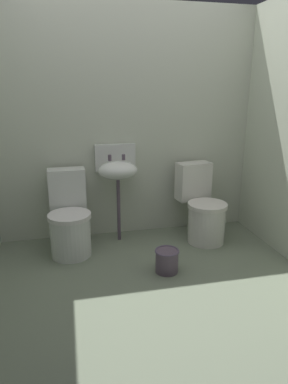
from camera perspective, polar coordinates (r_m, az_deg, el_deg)
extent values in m
cube|color=slate|center=(2.94, 1.19, -15.45)|extent=(3.08, 2.56, 0.08)
cube|color=beige|center=(3.61, -3.04, 11.07)|extent=(3.08, 0.10, 2.34)
cylinder|color=silver|center=(3.34, -12.11, -7.29)|extent=(0.39, 0.39, 0.38)
cylinder|color=silver|center=(3.26, -12.34, -3.91)|extent=(0.41, 0.41, 0.04)
cube|color=silver|center=(3.49, -12.69, 0.57)|extent=(0.36, 0.19, 0.40)
cylinder|color=silver|center=(3.60, 10.36, -5.35)|extent=(0.44, 0.44, 0.38)
cylinder|color=silver|center=(3.52, 10.54, -2.19)|extent=(0.46, 0.46, 0.04)
cube|color=silver|center=(3.72, 8.22, 1.83)|extent=(0.38, 0.24, 0.40)
cylinder|color=#544655|center=(3.55, -4.24, -3.01)|extent=(0.04, 0.04, 0.66)
ellipsoid|color=silver|center=(3.43, -4.39, 3.60)|extent=(0.40, 0.32, 0.18)
cube|color=silver|center=(3.57, -4.82, 5.76)|extent=(0.42, 0.04, 0.28)
cylinder|color=#544655|center=(3.45, -5.74, 5.70)|extent=(0.04, 0.04, 0.06)
cylinder|color=#544655|center=(3.47, -3.43, 5.82)|extent=(0.04, 0.04, 0.06)
cylinder|color=#544655|center=(3.03, 3.83, -11.44)|extent=(0.20, 0.20, 0.20)
torus|color=#4D4156|center=(2.98, 3.87, -9.78)|extent=(0.21, 0.21, 0.02)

